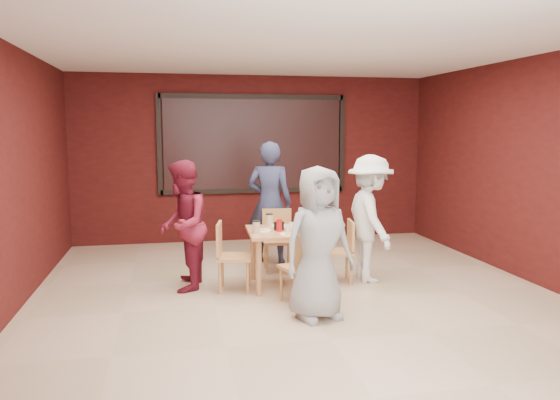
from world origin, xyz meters
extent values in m
plane|color=#CBAD8D|center=(0.00, 0.00, 0.00)|extent=(7.00, 7.00, 0.00)
cube|color=black|center=(0.00, 3.45, 1.65)|extent=(3.00, 0.02, 1.50)
cube|color=tan|center=(-0.06, 0.62, 0.67)|extent=(0.92, 0.92, 0.04)
cylinder|color=tan|center=(-0.39, 0.99, 0.33)|extent=(0.06, 0.06, 0.66)
cylinder|color=tan|center=(0.31, 0.95, 0.33)|extent=(0.06, 0.06, 0.66)
cylinder|color=tan|center=(-0.43, 0.29, 0.33)|extent=(0.06, 0.06, 0.66)
cylinder|color=tan|center=(0.27, 0.25, 0.33)|extent=(0.06, 0.06, 0.66)
cylinder|color=white|center=(-0.06, 0.34, 0.70)|extent=(0.22, 0.22, 0.01)
cone|color=#E2BE4F|center=(-0.06, 0.34, 0.71)|extent=(0.20, 0.20, 0.02)
cylinder|color=beige|center=(0.06, 0.26, 0.76)|extent=(0.09, 0.09, 0.14)
cylinder|color=black|center=(0.06, 0.26, 0.84)|extent=(0.09, 0.09, 0.01)
cylinder|color=white|center=(-0.06, 0.90, 0.70)|extent=(0.22, 0.22, 0.01)
cone|color=#E2BE4F|center=(-0.06, 0.90, 0.71)|extent=(0.20, 0.20, 0.02)
cylinder|color=beige|center=(-0.18, 0.98, 0.76)|extent=(0.09, 0.09, 0.14)
cylinder|color=black|center=(-0.18, 0.98, 0.84)|extent=(0.09, 0.09, 0.01)
cylinder|color=white|center=(-0.34, 0.62, 0.70)|extent=(0.22, 0.22, 0.01)
cone|color=#E2BE4F|center=(-0.34, 0.62, 0.71)|extent=(0.20, 0.20, 0.02)
cylinder|color=beige|center=(-0.42, 0.50, 0.76)|extent=(0.09, 0.09, 0.14)
cylinder|color=black|center=(-0.42, 0.50, 0.84)|extent=(0.09, 0.09, 0.01)
cylinder|color=white|center=(0.22, 0.62, 0.70)|extent=(0.22, 0.22, 0.01)
cone|color=#E2BE4F|center=(0.22, 0.62, 0.71)|extent=(0.20, 0.20, 0.02)
cylinder|color=beige|center=(0.30, 0.74, 0.76)|extent=(0.09, 0.09, 0.14)
cylinder|color=black|center=(0.30, 0.74, 0.84)|extent=(0.09, 0.09, 0.01)
cylinder|color=white|center=(0.02, 0.59, 0.74)|extent=(0.06, 0.06, 0.10)
cylinder|color=white|center=(-0.04, 0.55, 0.74)|extent=(0.05, 0.05, 0.08)
cylinder|color=red|center=(-0.13, 0.57, 0.77)|extent=(0.07, 0.07, 0.15)
cube|color=black|center=(-0.12, 0.66, 0.74)|extent=(0.12, 0.08, 0.10)
cube|color=tan|center=(-0.02, -0.06, 0.40)|extent=(0.48, 0.48, 0.04)
cylinder|color=tan|center=(0.09, 0.14, 0.19)|extent=(0.03, 0.03, 0.38)
cylinder|color=tan|center=(-0.22, 0.05, 0.19)|extent=(0.03, 0.03, 0.38)
cylinder|color=tan|center=(0.17, -0.17, 0.19)|extent=(0.03, 0.03, 0.38)
cylinder|color=tan|center=(-0.13, -0.25, 0.19)|extent=(0.03, 0.03, 0.38)
cube|color=tan|center=(0.02, -0.23, 0.62)|extent=(0.38, 0.13, 0.37)
cube|color=tan|center=(0.01, 1.35, 0.41)|extent=(0.43, 0.43, 0.04)
cylinder|color=tan|center=(-0.17, 1.21, 0.19)|extent=(0.03, 0.03, 0.39)
cylinder|color=tan|center=(0.15, 1.17, 0.19)|extent=(0.03, 0.03, 0.39)
cylinder|color=tan|center=(-0.14, 1.53, 0.19)|extent=(0.03, 0.03, 0.39)
cylinder|color=tan|center=(0.18, 1.49, 0.19)|extent=(0.03, 0.03, 0.39)
cube|color=tan|center=(0.02, 1.53, 0.63)|extent=(0.40, 0.07, 0.38)
cube|color=tan|center=(-0.68, 0.56, 0.40)|extent=(0.46, 0.46, 0.04)
cylinder|color=tan|center=(-0.55, 0.37, 0.19)|extent=(0.03, 0.03, 0.39)
cylinder|color=tan|center=(-0.49, 0.68, 0.19)|extent=(0.03, 0.03, 0.39)
cylinder|color=tan|center=(-0.86, 0.43, 0.19)|extent=(0.03, 0.03, 0.39)
cylinder|color=tan|center=(-0.80, 0.74, 0.19)|extent=(0.03, 0.03, 0.39)
cube|color=tan|center=(-0.85, 0.59, 0.63)|extent=(0.10, 0.39, 0.38)
cube|color=tan|center=(0.62, 0.66, 0.39)|extent=(0.43, 0.43, 0.04)
cylinder|color=tan|center=(0.49, 0.84, 0.18)|extent=(0.03, 0.03, 0.37)
cylinder|color=tan|center=(0.44, 0.54, 0.18)|extent=(0.03, 0.03, 0.37)
cylinder|color=tan|center=(0.79, 0.79, 0.18)|extent=(0.03, 0.03, 0.37)
cylinder|color=tan|center=(0.75, 0.49, 0.18)|extent=(0.03, 0.03, 0.37)
cube|color=tan|center=(0.79, 0.64, 0.60)|extent=(0.09, 0.38, 0.36)
imported|color=gray|center=(0.04, -0.55, 0.77)|extent=(0.86, 0.67, 1.55)
imported|color=#2C324F|center=(-0.02, 1.83, 0.87)|extent=(0.73, 0.60, 1.74)
imported|color=maroon|center=(-1.27, 0.75, 0.77)|extent=(0.69, 0.83, 1.55)
imported|color=white|center=(1.04, 0.66, 0.80)|extent=(0.59, 1.03, 1.59)
camera|label=1|loc=(-1.39, -5.71, 1.91)|focal=35.00mm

